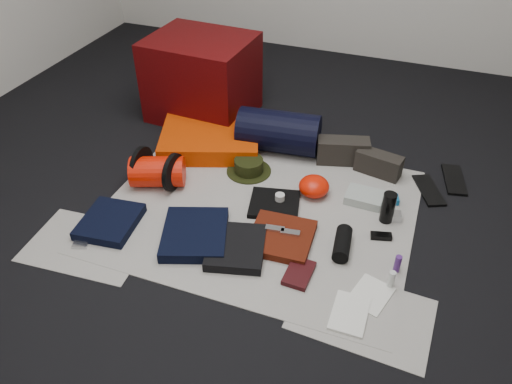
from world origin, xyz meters
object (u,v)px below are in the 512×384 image
(red_cabinet, at_px, (202,78))
(stuff_sack, at_px, (158,172))
(compact_camera, at_px, (391,216))
(water_bottle, at_px, (388,208))
(sleeping_pad, at_px, (210,138))
(navy_duffel, at_px, (279,132))
(paperback_book, at_px, (299,273))

(red_cabinet, height_order, stuff_sack, red_cabinet)
(red_cabinet, relative_size, compact_camera, 6.54)
(red_cabinet, distance_m, water_bottle, 1.55)
(sleeping_pad, distance_m, navy_duffel, 0.43)
(stuff_sack, distance_m, navy_duffel, 0.78)
(red_cabinet, bearing_deg, stuff_sack, -79.41)
(paperback_book, bearing_deg, sleeping_pad, 136.35)
(red_cabinet, relative_size, navy_duffel, 1.32)
(stuff_sack, height_order, navy_duffel, navy_duffel)
(paperback_book, bearing_deg, stuff_sack, 159.81)
(red_cabinet, distance_m, navy_duffel, 0.70)
(water_bottle, bearing_deg, stuff_sack, -173.91)
(compact_camera, distance_m, paperback_book, 0.64)
(sleeping_pad, relative_size, water_bottle, 3.50)
(paperback_book, bearing_deg, water_bottle, 61.42)
(sleeping_pad, distance_m, paperback_book, 1.21)
(sleeping_pad, bearing_deg, navy_duffel, 13.70)
(water_bottle, bearing_deg, compact_camera, 40.88)
(red_cabinet, xyz_separation_m, navy_duffel, (0.63, -0.26, -0.14))
(red_cabinet, bearing_deg, compact_camera, -23.14)
(red_cabinet, xyz_separation_m, stuff_sack, (0.11, -0.84, -0.18))
(stuff_sack, height_order, water_bottle, stuff_sack)
(navy_duffel, xyz_separation_m, paperback_book, (0.42, -0.97, -0.12))
(sleeping_pad, distance_m, compact_camera, 1.22)
(red_cabinet, xyz_separation_m, water_bottle, (1.37, -0.71, -0.18))
(sleeping_pad, height_order, stuff_sack, stuff_sack)
(paperback_book, bearing_deg, red_cabinet, 132.83)
(sleeping_pad, xyz_separation_m, compact_camera, (1.18, -0.32, -0.03))
(compact_camera, bearing_deg, navy_duffel, 137.18)
(stuff_sack, bearing_deg, red_cabinet, 97.45)
(stuff_sack, relative_size, water_bottle, 1.72)
(water_bottle, relative_size, compact_camera, 1.72)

